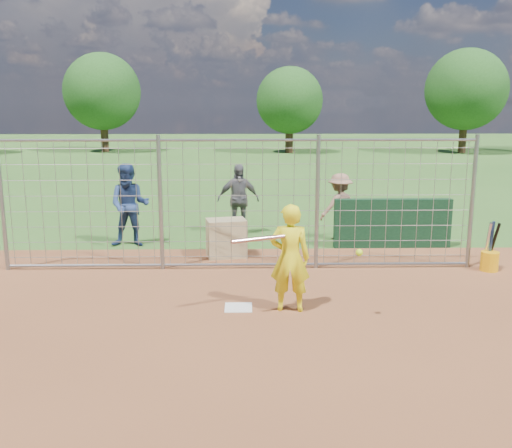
{
  "coord_description": "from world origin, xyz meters",
  "views": [
    {
      "loc": [
        0.1,
        -8.74,
        3.2
      ],
      "look_at": [
        0.3,
        0.8,
        1.15
      ],
      "focal_mm": 40.0,
      "sensor_mm": 36.0,
      "label": 1
    }
  ],
  "objects_px": {
    "bystander_b": "(238,199)",
    "bucket_with_bats": "(490,258)",
    "equipment_bin": "(226,238)",
    "batter": "(290,258)",
    "bystander_c": "(340,207)",
    "bystander_a": "(130,205)"
  },
  "relations": [
    {
      "from": "batter",
      "to": "bucket_with_bats",
      "type": "height_order",
      "value": "batter"
    },
    {
      "from": "batter",
      "to": "bystander_b",
      "type": "xyz_separation_m",
      "value": [
        -0.84,
        5.27,
        0.02
      ]
    },
    {
      "from": "equipment_bin",
      "to": "bucket_with_bats",
      "type": "relative_size",
      "value": 0.82
    },
    {
      "from": "bystander_c",
      "to": "equipment_bin",
      "type": "xyz_separation_m",
      "value": [
        -2.62,
        -1.51,
        -0.39
      ]
    },
    {
      "from": "equipment_bin",
      "to": "bystander_c",
      "type": "bearing_deg",
      "value": 18.84
    },
    {
      "from": "bystander_a",
      "to": "bucket_with_bats",
      "type": "bearing_deg",
      "value": -16.24
    },
    {
      "from": "bystander_b",
      "to": "bucket_with_bats",
      "type": "distance_m",
      "value": 5.87
    },
    {
      "from": "batter",
      "to": "bucket_with_bats",
      "type": "distance_m",
      "value": 4.57
    },
    {
      "from": "batter",
      "to": "bystander_a",
      "type": "height_order",
      "value": "bystander_a"
    },
    {
      "from": "bystander_c",
      "to": "bystander_a",
      "type": "bearing_deg",
      "value": -20.01
    },
    {
      "from": "bystander_a",
      "to": "equipment_bin",
      "type": "height_order",
      "value": "bystander_a"
    },
    {
      "from": "bystander_a",
      "to": "equipment_bin",
      "type": "distance_m",
      "value": 2.44
    },
    {
      "from": "batter",
      "to": "bystander_c",
      "type": "distance_m",
      "value": 4.96
    },
    {
      "from": "batter",
      "to": "bystander_b",
      "type": "bearing_deg",
      "value": -75.37
    },
    {
      "from": "bystander_b",
      "to": "bucket_with_bats",
      "type": "xyz_separation_m",
      "value": [
        4.88,
        -3.21,
        -0.62
      ]
    },
    {
      "from": "bystander_c",
      "to": "bucket_with_bats",
      "type": "distance_m",
      "value": 3.67
    },
    {
      "from": "batter",
      "to": "bystander_a",
      "type": "xyz_separation_m",
      "value": [
        -3.26,
        4.15,
        0.09
      ]
    },
    {
      "from": "bystander_a",
      "to": "bucket_with_bats",
      "type": "height_order",
      "value": "bystander_a"
    },
    {
      "from": "equipment_bin",
      "to": "bucket_with_bats",
      "type": "xyz_separation_m",
      "value": [
        5.11,
        -1.14,
        -0.15
      ]
    },
    {
      "from": "batter",
      "to": "bystander_b",
      "type": "distance_m",
      "value": 5.34
    },
    {
      "from": "bystander_b",
      "to": "bucket_with_bats",
      "type": "bearing_deg",
      "value": -41.11
    },
    {
      "from": "equipment_bin",
      "to": "bystander_a",
      "type": "bearing_deg",
      "value": 145.27
    }
  ]
}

